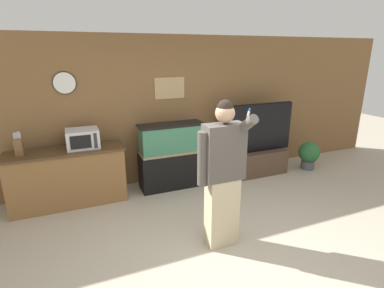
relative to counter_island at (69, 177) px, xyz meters
name	(u,v)px	position (x,y,z in m)	size (l,w,h in m)	color
ground_plane	(236,264)	(1.69, -2.24, -0.45)	(18.00, 18.00, 0.00)	#B2A893
wall_back_paneled	(163,111)	(1.69, 0.41, 0.85)	(10.00, 0.08, 2.60)	brown
counter_island	(69,177)	(0.00, 0.00, 0.00)	(1.72, 0.55, 0.89)	brown
microwave	(83,138)	(0.27, 0.04, 0.59)	(0.48, 0.40, 0.29)	silver
knife_block	(19,146)	(-0.60, -0.02, 0.58)	(0.11, 0.10, 0.35)	brown
aquarium_on_stand	(172,156)	(1.70, -0.01, 0.13)	(1.13, 0.41, 1.15)	black
tv_on_stand	(256,155)	(3.36, -0.11, -0.04)	(1.52, 0.40, 1.40)	#4C3828
person_standing	(222,174)	(1.71, -1.83, 0.50)	(0.57, 0.43, 1.82)	#BCAD89
potted_plant	(309,154)	(4.54, -0.27, -0.13)	(0.42, 0.42, 0.57)	#4C4C51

